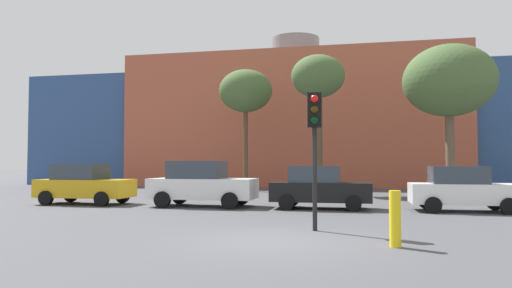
# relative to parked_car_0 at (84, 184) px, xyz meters

# --- Properties ---
(ground_plane) EXTENTS (200.00, 200.00, 0.00)m
(ground_plane) POSITION_rel_parked_car_0_xyz_m (9.55, -7.64, -0.85)
(ground_plane) COLOR #47474C
(building_backdrop) EXTENTS (43.54, 10.53, 12.22)m
(building_backdrop) POSITION_rel_parked_car_0_xyz_m (6.62, 20.44, 4.09)
(building_backdrop) COLOR #B2563D
(building_backdrop) RESTS_ON ground_plane
(parked_car_0) EXTENTS (3.96, 1.95, 1.72)m
(parked_car_0) POSITION_rel_parked_car_0_xyz_m (0.00, 0.00, 0.00)
(parked_car_0) COLOR gold
(parked_car_0) RESTS_ON ground_plane
(parked_car_1) EXTENTS (4.24, 2.08, 1.84)m
(parked_car_1) POSITION_rel_parked_car_0_xyz_m (5.28, 0.00, 0.06)
(parked_car_1) COLOR white
(parked_car_1) RESTS_ON ground_plane
(parked_car_2) EXTENTS (3.80, 1.87, 1.65)m
(parked_car_2) POSITION_rel_parked_car_0_xyz_m (10.03, 0.00, -0.04)
(parked_car_2) COLOR black
(parked_car_2) RESTS_ON ground_plane
(parked_car_3) EXTENTS (3.79, 1.86, 1.64)m
(parked_car_3) POSITION_rel_parked_car_0_xyz_m (15.19, 0.00, -0.04)
(parked_car_3) COLOR white
(parked_car_3) RESTS_ON ground_plane
(traffic_light_island) EXTENTS (0.38, 0.38, 3.58)m
(traffic_light_island) POSITION_rel_parked_car_0_xyz_m (10.34, -5.91, 1.78)
(traffic_light_island) COLOR black
(traffic_light_island) RESTS_ON ground_plane
(bare_tree_0) EXTENTS (4.85, 4.85, 8.15)m
(bare_tree_0) POSITION_rel_parked_car_0_xyz_m (16.41, 8.46, 5.31)
(bare_tree_0) COLOR brown
(bare_tree_0) RESTS_ON ground_plane
(bare_tree_1) EXTENTS (3.40, 3.40, 7.75)m
(bare_tree_1) POSITION_rel_parked_car_0_xyz_m (4.60, 10.73, 5.48)
(bare_tree_1) COLOR brown
(bare_tree_1) RESTS_ON ground_plane
(bare_tree_2) EXTENTS (3.09, 3.09, 8.02)m
(bare_tree_2) POSITION_rel_parked_car_0_xyz_m (9.35, 8.77, 5.72)
(bare_tree_2) COLOR brown
(bare_tree_2) RESTS_ON ground_plane
(bollard_yellow_0) EXTENTS (0.24, 0.24, 1.17)m
(bollard_yellow_0) POSITION_rel_parked_car_0_xyz_m (12.16, -7.92, -0.27)
(bollard_yellow_0) COLOR yellow
(bollard_yellow_0) RESTS_ON ground_plane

